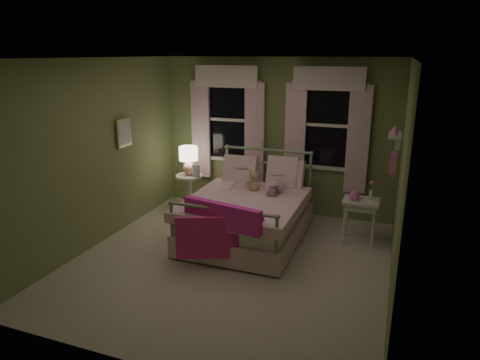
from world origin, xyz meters
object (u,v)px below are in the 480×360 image
at_px(bed, 248,215).
at_px(table_lamp, 189,158).
at_px(nightstand_left, 190,188).
at_px(teddy_bear, 254,182).
at_px(child_left, 240,170).
at_px(nightstand_right, 361,206).
at_px(child_right, 275,170).

height_order(bed, table_lamp, bed).
relative_size(nightstand_left, table_lamp, 1.35).
relative_size(teddy_bear, nightstand_left, 0.48).
distance_m(teddy_bear, table_lamp, 1.42).
bearing_deg(teddy_bear, table_lamp, 160.84).
bearing_deg(teddy_bear, bed, -88.85).
height_order(child_left, nightstand_right, child_left).
distance_m(teddy_bear, nightstand_left, 1.46).
height_order(child_right, nightstand_right, child_right).
height_order(teddy_bear, nightstand_left, teddy_bear).
bearing_deg(table_lamp, teddy_bear, -19.16).
height_order(child_right, nightstand_left, child_right).
height_order(teddy_bear, table_lamp, table_lamp).
bearing_deg(nightstand_right, bed, -164.13).
relative_size(child_left, nightstand_left, 1.07).
bearing_deg(table_lamp, bed, -28.88).
bearing_deg(child_right, teddy_bear, 25.70).
xyz_separation_m(bed, table_lamp, (-1.33, 0.74, 0.58)).
xyz_separation_m(child_right, table_lamp, (-1.61, 0.30, -0.02)).
distance_m(bed, child_left, 0.75).
xyz_separation_m(child_right, nightstand_right, (1.28, 0.01, -0.42)).
bearing_deg(bed, table_lamp, 151.12).
xyz_separation_m(child_right, nightstand_left, (-1.61, 0.30, -0.55)).
xyz_separation_m(bed, nightstand_right, (1.55, 0.44, 0.17)).
height_order(child_right, teddy_bear, child_right).
xyz_separation_m(bed, nightstand_left, (-1.33, 0.74, 0.04)).
height_order(child_right, table_lamp, child_right).
bearing_deg(bed, nightstand_left, 151.12).
xyz_separation_m(teddy_bear, table_lamp, (-1.33, 0.46, 0.16)).
bearing_deg(table_lamp, nightstand_left, 0.00).
distance_m(teddy_bear, nightstand_right, 1.58).
height_order(bed, child_left, child_left).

